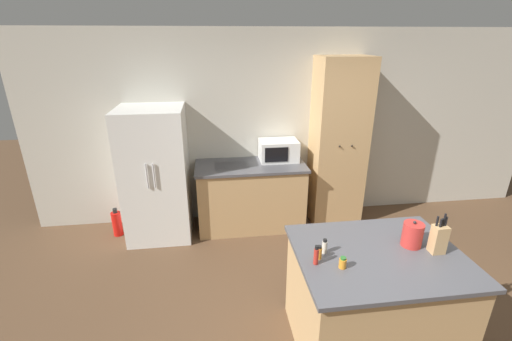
{
  "coord_description": "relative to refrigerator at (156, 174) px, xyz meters",
  "views": [
    {
      "loc": [
        -1.16,
        -2.22,
        2.49
      ],
      "look_at": [
        -0.68,
        1.4,
        1.05
      ],
      "focal_mm": 24.0,
      "sensor_mm": 36.0,
      "label": 1
    }
  ],
  "objects": [
    {
      "name": "ground_plane",
      "position": [
        1.89,
        -1.93,
        -0.85
      ],
      "size": [
        14.0,
        14.0,
        0.0
      ],
      "primitive_type": "plane",
      "color": "brown"
    },
    {
      "name": "wall_back",
      "position": [
        1.89,
        0.4,
        0.45
      ],
      "size": [
        7.2,
        0.06,
        2.6
      ],
      "color": "beige",
      "rests_on": "ground_plane"
    },
    {
      "name": "refrigerator",
      "position": [
        0.0,
        0.0,
        0.0
      ],
      "size": [
        0.79,
        0.76,
        1.7
      ],
      "color": "white",
      "rests_on": "ground_plane"
    },
    {
      "name": "back_counter",
      "position": [
        1.21,
        0.05,
        -0.39
      ],
      "size": [
        1.45,
        0.68,
        0.91
      ],
      "color": "tan",
      "rests_on": "ground_plane"
    },
    {
      "name": "pantry_cabinet",
      "position": [
        2.42,
        0.11,
        0.28
      ],
      "size": [
        0.68,
        0.54,
        2.26
      ],
      "color": "tan",
      "rests_on": "ground_plane"
    },
    {
      "name": "kitchen_island",
      "position": [
        1.97,
        -2.07,
        -0.39
      ],
      "size": [
        1.29,
        1.01,
        0.92
      ],
      "color": "tan",
      "rests_on": "ground_plane"
    },
    {
      "name": "microwave",
      "position": [
        1.61,
        0.17,
        0.2
      ],
      "size": [
        0.51,
        0.36,
        0.28
      ],
      "color": "white",
      "rests_on": "back_counter"
    },
    {
      "name": "knife_block",
      "position": [
        2.41,
        -2.11,
        0.19
      ],
      "size": [
        0.11,
        0.09,
        0.33
      ],
      "color": "tan",
      "rests_on": "kitchen_island"
    },
    {
      "name": "spice_bottle_tall_dark",
      "position": [
        1.48,
        -2.07,
        0.12
      ],
      "size": [
        0.04,
        0.04,
        0.11
      ],
      "color": "orange",
      "rests_on": "kitchen_island"
    },
    {
      "name": "spice_bottle_short_red",
      "position": [
        1.62,
        -2.2,
        0.11
      ],
      "size": [
        0.05,
        0.05,
        0.09
      ],
      "color": "orange",
      "rests_on": "kitchen_island"
    },
    {
      "name": "spice_bottle_amber_oil",
      "position": [
        1.44,
        -2.13,
        0.14
      ],
      "size": [
        0.04,
        0.04,
        0.15
      ],
      "color": "#B2281E",
      "rests_on": "kitchen_island"
    },
    {
      "name": "spice_bottle_green_herb",
      "position": [
        1.55,
        -2.01,
        0.13
      ],
      "size": [
        0.04,
        0.04,
        0.12
      ],
      "color": "beige",
      "rests_on": "kitchen_island"
    },
    {
      "name": "kettle",
      "position": [
        2.27,
        -2.0,
        0.17
      ],
      "size": [
        0.16,
        0.16,
        0.22
      ],
      "color": "#B72D28",
      "rests_on": "kitchen_island"
    },
    {
      "name": "fire_extinguisher",
      "position": [
        -0.58,
        0.02,
        -0.68
      ],
      "size": [
        0.12,
        0.12,
        0.39
      ],
      "color": "red",
      "rests_on": "ground_plane"
    }
  ]
}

